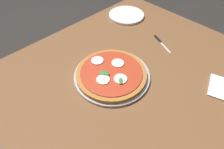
{
  "coord_description": "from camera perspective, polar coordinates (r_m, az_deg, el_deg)",
  "views": [
    {
      "loc": [
        -0.29,
        -0.35,
        1.36
      ],
      "look_at": [
        0.11,
        0.05,
        0.75
      ],
      "focal_mm": 30.44,
      "sensor_mm": 36.0,
      "label": 1
    }
  ],
  "objects": [
    {
      "name": "napkin",
      "position": [
        0.92,
        29.77,
        -3.44
      ],
      "size": [
        0.15,
        0.13,
        0.01
      ],
      "primitive_type": "cube",
      "rotation": [
        0.0,
        0.0,
        0.33
      ],
      "color": "white",
      "rests_on": "dining_table"
    },
    {
      "name": "dining_table",
      "position": [
        0.84,
        -2.74,
        -9.98
      ],
      "size": [
        1.55,
        1.02,
        0.74
      ],
      "color": "brown",
      "rests_on": "ground_plane"
    },
    {
      "name": "pizza",
      "position": [
        0.82,
        -0.2,
        0.36
      ],
      "size": [
        0.31,
        0.31,
        0.03
      ],
      "color": "#B27033",
      "rests_on": "serving_tray"
    },
    {
      "name": "serving_tray",
      "position": [
        0.84,
        0.0,
        -0.19
      ],
      "size": [
        0.34,
        0.34,
        0.01
      ],
      "primitive_type": "cylinder",
      "color": "#B2B2B7",
      "rests_on": "dining_table"
    },
    {
      "name": "plate_white",
      "position": [
        1.25,
        4.35,
        17.37
      ],
      "size": [
        0.22,
        0.22,
        0.01
      ],
      "primitive_type": "cylinder",
      "color": "white",
      "rests_on": "dining_table"
    },
    {
      "name": "knife",
      "position": [
        1.06,
        14.33,
        9.54
      ],
      "size": [
        0.07,
        0.15,
        0.01
      ],
      "color": "black",
      "rests_on": "dining_table"
    }
  ]
}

